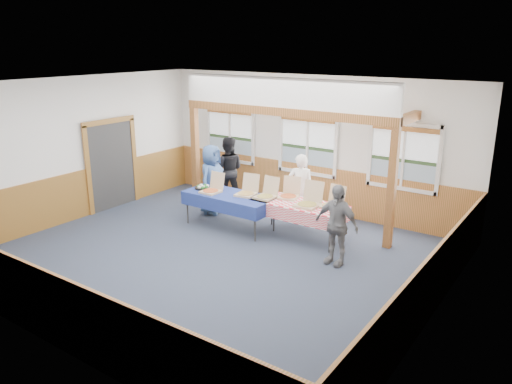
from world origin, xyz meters
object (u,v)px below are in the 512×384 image
woman_black (228,170)px  person_grey (336,225)px  man_blue (212,179)px  table_right (299,205)px  woman_white (300,189)px  table_left (229,196)px

woman_black → person_grey: bearing=123.9°
woman_black → man_blue: woman_black is taller
man_blue → person_grey: 3.79m
table_right → woman_black: 2.93m
table_right → woman_white: woman_white is taller
table_left → person_grey: (2.73, -0.38, 0.05)m
person_grey → table_right: bearing=156.5°
woman_black → man_blue: bearing=72.4°
table_right → woman_black: bearing=153.7°
man_blue → table_right: bearing=-104.9°
woman_white → table_right: bearing=94.0°
table_left → woman_black: (-1.16, 1.43, 0.13)m
person_grey → man_blue: bearing=173.4°
woman_white → woman_black: bearing=-32.6°
table_right → table_left: bearing=-172.1°
table_right → man_blue: size_ratio=1.21×
woman_black → woman_white: bearing=140.6°
woman_black → man_blue: (0.22, -0.89, -0.01)m
table_left → man_blue: man_blue is taller
person_grey → table_left: bearing=179.5°
table_left → woman_black: 1.85m
table_left → person_grey: bearing=0.2°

